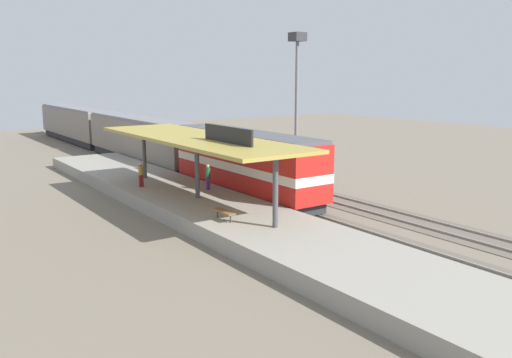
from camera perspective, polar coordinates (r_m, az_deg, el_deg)
The scene contains 12 objects.
ground_plane at distance 37.42m, azimuth 2.75°, elevation -2.04°, with size 120.00×120.00×0.00m, color #706656.
track_near at distance 36.26m, azimuth 0.25°, elevation -2.40°, with size 3.20×110.00×0.16m.
track_far at distance 39.02m, azimuth 5.78°, elevation -1.49°, with size 3.20×110.00×0.16m.
platform at distance 33.79m, azimuth -6.15°, elevation -2.72°, with size 6.00×44.00×0.90m, color gray.
station_canopy at distance 32.99m, azimuth -6.22°, elevation 4.15°, with size 5.20×18.00×4.70m.
platform_bench at distance 28.38m, azimuth -3.42°, elevation -3.48°, with size 0.44×1.70×0.50m.
locomotive at distance 37.00m, azimuth -1.08°, elevation 1.63°, with size 2.93×14.43×4.44m.
passenger_carriage_front at distance 52.78m, azimuth -12.06°, elevation 4.10°, with size 2.90×20.00×4.24m.
passenger_carriage_rear at distance 72.32m, azimuth -18.55°, elevation 5.57°, with size 2.90×20.00×4.24m.
light_mast at distance 44.51m, azimuth 4.34°, elevation 10.92°, with size 1.10×1.10×11.70m.
person_waiting at distance 35.72m, azimuth -5.10°, elevation 0.35°, with size 0.34×0.34×1.71m.
person_walking at distance 37.34m, azimuth -12.04°, elevation 0.61°, with size 0.34×0.34×1.71m.
Camera 1 is at (-20.31, -28.84, 8.42)m, focal length 37.95 mm.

